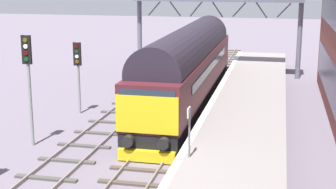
# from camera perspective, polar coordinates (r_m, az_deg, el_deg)

# --- Properties ---
(ground_plane) EXTENTS (140.00, 140.00, 0.00)m
(ground_plane) POSITION_cam_1_polar(r_m,az_deg,el_deg) (24.33, -0.44, -4.94)
(ground_plane) COLOR slate
(ground_plane) RESTS_ON ground
(track_main) EXTENTS (2.50, 60.00, 0.15)m
(track_main) POSITION_cam_1_polar(r_m,az_deg,el_deg) (24.31, -0.44, -4.82)
(track_main) COLOR gray
(track_main) RESTS_ON ground
(track_adjacent_west) EXTENTS (2.50, 60.00, 0.15)m
(track_adjacent_west) POSITION_cam_1_polar(r_m,az_deg,el_deg) (25.21, -7.72, -4.27)
(track_adjacent_west) COLOR gray
(track_adjacent_west) RESTS_ON ground
(station_platform) EXTENTS (4.00, 44.00, 1.01)m
(station_platform) POSITION_cam_1_polar(r_m,az_deg,el_deg) (23.67, 8.11, -4.33)
(station_platform) COLOR gray
(station_platform) RESTS_ON ground
(diesel_locomotive) EXTENTS (2.74, 19.01, 4.68)m
(diesel_locomotive) POSITION_cam_1_polar(r_m,az_deg,el_deg) (29.59, 2.23, 3.30)
(diesel_locomotive) COLOR black
(diesel_locomotive) RESTS_ON ground
(signal_post_mid) EXTENTS (0.44, 0.22, 5.03)m
(signal_post_mid) POSITION_cam_1_polar(r_m,az_deg,el_deg) (23.38, -15.29, 2.11)
(signal_post_mid) COLOR gray
(signal_post_mid) RESTS_ON ground
(signal_post_far) EXTENTS (0.44, 0.22, 4.00)m
(signal_post_far) POSITION_cam_1_polar(r_m,az_deg,el_deg) (28.50, -10.00, 3.00)
(signal_post_far) COLOR gray
(signal_post_far) RESTS_ON ground
(platform_number_sign) EXTENTS (0.10, 0.44, 1.88)m
(platform_number_sign) POSITION_cam_1_polar(r_m,az_deg,el_deg) (18.71, 2.37, -3.33)
(platform_number_sign) COLOR slate
(platform_number_sign) RESTS_ON station_platform
(overhead_footbridge) EXTENTS (12.57, 2.00, 6.13)m
(overhead_footbridge) POSITION_cam_1_polar(r_m,az_deg,el_deg) (38.99, 5.55, 10.20)
(overhead_footbridge) COLOR slate
(overhead_footbridge) RESTS_ON ground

